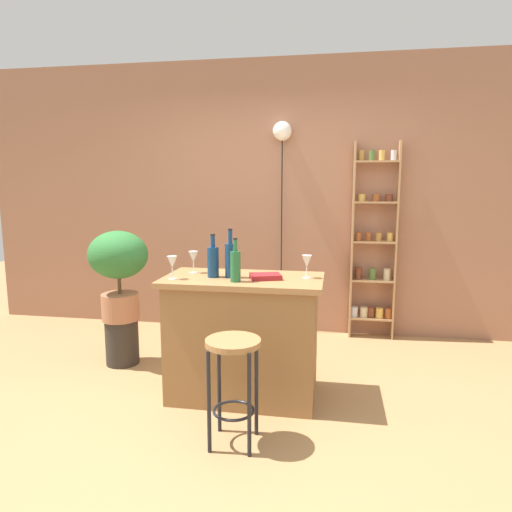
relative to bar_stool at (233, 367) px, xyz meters
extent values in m
plane|color=#A37A4C|center=(-0.07, 0.34, -0.48)|extent=(12.00, 12.00, 0.00)
cube|color=#9E6B51|center=(-0.07, 2.29, 0.92)|extent=(6.40, 0.10, 2.80)
cube|color=olive|center=(-0.07, 0.64, -0.06)|extent=(1.04, 0.56, 0.85)
cube|color=#9E7042|center=(-0.07, 0.64, 0.39)|extent=(1.14, 0.61, 0.04)
cylinder|color=black|center=(-0.12, -0.12, -0.18)|extent=(0.02, 0.02, 0.62)
cylinder|color=black|center=(0.12, -0.12, -0.18)|extent=(0.02, 0.02, 0.62)
cylinder|color=black|center=(-0.12, 0.12, -0.18)|extent=(0.02, 0.02, 0.62)
cylinder|color=black|center=(0.12, 0.12, -0.18)|extent=(0.02, 0.02, 0.62)
torus|color=black|center=(0.00, 0.00, -0.28)|extent=(0.25, 0.25, 0.02)
cylinder|color=#9E7042|center=(0.00, 0.00, 0.15)|extent=(0.33, 0.33, 0.03)
cube|color=tan|center=(0.74, 2.15, 0.50)|extent=(0.02, 0.13, 1.96)
cube|color=tan|center=(1.16, 2.15, 0.50)|extent=(0.02, 0.13, 1.96)
cube|color=tan|center=(0.95, 2.15, -0.29)|extent=(0.40, 0.13, 0.02)
cylinder|color=silver|center=(0.78, 2.15, -0.23)|extent=(0.08, 0.08, 0.10)
cylinder|color=beige|center=(0.88, 2.15, -0.23)|extent=(0.08, 0.08, 0.10)
cylinder|color=brown|center=(0.95, 2.16, -0.23)|extent=(0.08, 0.08, 0.10)
cylinder|color=gold|center=(1.03, 2.14, -0.23)|extent=(0.08, 0.08, 0.10)
cylinder|color=#994C23|center=(1.12, 2.14, -0.23)|extent=(0.08, 0.08, 0.10)
cube|color=tan|center=(0.95, 2.15, 0.10)|extent=(0.40, 0.13, 0.02)
cylinder|color=brown|center=(0.81, 2.16, 0.17)|extent=(0.07, 0.07, 0.12)
cylinder|color=#4C7033|center=(0.95, 2.16, 0.17)|extent=(0.07, 0.07, 0.12)
cylinder|color=beige|center=(1.09, 2.15, 0.17)|extent=(0.07, 0.07, 0.12)
cube|color=tan|center=(0.95, 2.15, 0.50)|extent=(0.40, 0.13, 0.02)
cylinder|color=#994C23|center=(0.80, 2.14, 0.55)|extent=(0.06, 0.06, 0.09)
cylinder|color=#994C23|center=(0.90, 2.15, 0.55)|extent=(0.06, 0.06, 0.09)
cylinder|color=#AD7A38|center=(1.00, 2.15, 0.55)|extent=(0.06, 0.06, 0.09)
cylinder|color=gold|center=(1.11, 2.16, 0.55)|extent=(0.06, 0.06, 0.09)
cube|color=tan|center=(0.95, 2.15, 0.89)|extent=(0.40, 0.13, 0.02)
cylinder|color=gold|center=(0.82, 2.15, 0.93)|extent=(0.07, 0.07, 0.07)
cylinder|color=#994C23|center=(0.96, 2.15, 0.93)|extent=(0.07, 0.07, 0.07)
cylinder|color=brown|center=(1.08, 2.15, 0.93)|extent=(0.07, 0.07, 0.07)
cube|color=tan|center=(0.95, 2.15, 1.28)|extent=(0.40, 0.13, 0.02)
cylinder|color=#AD7A38|center=(0.80, 2.14, 1.34)|extent=(0.06, 0.06, 0.10)
cylinder|color=#4C7033|center=(0.90, 2.15, 1.34)|extent=(0.06, 0.06, 0.10)
cylinder|color=gold|center=(0.99, 2.15, 1.34)|extent=(0.06, 0.06, 0.10)
cylinder|color=silver|center=(1.11, 2.16, 1.34)|extent=(0.06, 0.06, 0.10)
cylinder|color=#2D2823|center=(-1.23, 1.06, -0.29)|extent=(0.28, 0.28, 0.39)
cylinder|color=#A86B4C|center=(-1.23, 1.06, 0.02)|extent=(0.32, 0.32, 0.23)
cylinder|color=brown|center=(-1.23, 1.06, 0.22)|extent=(0.03, 0.03, 0.16)
ellipsoid|color=#2D7033|center=(-1.23, 1.06, 0.48)|extent=(0.51, 0.46, 0.40)
cylinder|color=#236638|center=(-0.09, 0.48, 0.51)|extent=(0.07, 0.07, 0.21)
cylinder|color=#236638|center=(-0.09, 0.48, 0.66)|extent=(0.03, 0.03, 0.08)
cylinder|color=black|center=(-0.09, 0.48, 0.70)|extent=(0.03, 0.03, 0.01)
cylinder|color=navy|center=(-0.15, 0.61, 0.53)|extent=(0.08, 0.08, 0.24)
cylinder|color=navy|center=(-0.15, 0.61, 0.70)|extent=(0.03, 0.03, 0.09)
cylinder|color=black|center=(-0.15, 0.61, 0.75)|extent=(0.03, 0.03, 0.01)
cylinder|color=navy|center=(-0.28, 0.61, 0.52)|extent=(0.08, 0.08, 0.21)
cylinder|color=navy|center=(-0.28, 0.61, 0.66)|extent=(0.03, 0.03, 0.08)
cylinder|color=black|center=(-0.28, 0.61, 0.71)|extent=(0.03, 0.03, 0.01)
cylinder|color=silver|center=(-0.54, 0.49, 0.41)|extent=(0.06, 0.06, 0.00)
cylinder|color=silver|center=(-0.54, 0.49, 0.45)|extent=(0.01, 0.01, 0.07)
cone|color=silver|center=(-0.54, 0.49, 0.53)|extent=(0.07, 0.07, 0.08)
cylinder|color=silver|center=(0.38, 0.68, 0.41)|extent=(0.06, 0.06, 0.00)
cylinder|color=silver|center=(0.38, 0.68, 0.45)|extent=(0.01, 0.01, 0.07)
cone|color=silver|center=(0.38, 0.68, 0.53)|extent=(0.07, 0.07, 0.08)
cylinder|color=silver|center=(-0.47, 0.73, 0.41)|extent=(0.06, 0.06, 0.00)
cylinder|color=silver|center=(-0.47, 0.73, 0.45)|extent=(0.01, 0.01, 0.07)
cone|color=silver|center=(-0.47, 0.73, 0.53)|extent=(0.07, 0.07, 0.08)
cube|color=maroon|center=(0.10, 0.60, 0.43)|extent=(0.25, 0.21, 0.03)
cylinder|color=black|center=(0.02, 2.18, 0.55)|extent=(0.01, 0.01, 2.07)
sphere|color=white|center=(0.02, 2.18, 1.59)|extent=(0.19, 0.19, 0.19)
camera|label=1|loc=(0.57, -2.50, 1.07)|focal=32.18mm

